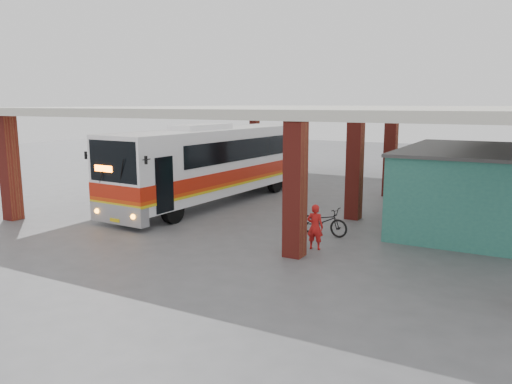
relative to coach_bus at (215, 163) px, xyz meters
The scene contains 8 objects.
ground 5.61m from the coach_bus, 38.43° to the right, with size 90.00×90.00×0.00m, color #515154.
brick_columns 5.82m from the coach_bus, 17.25° to the left, with size 20.10×21.60×4.35m.
canopy_roof 6.20m from the coach_bus, 34.88° to the left, with size 21.00×23.00×0.30m, color beige.
shop_building 11.65m from the coach_bus, ahead, with size 5.20×8.20×3.11m.
coach_bus is the anchor object (origin of this frame).
motorcycle 7.86m from the coach_bus, 25.89° to the right, with size 0.70×2.00×1.05m, color black.
pedestrian 9.15m from the coach_bus, 35.31° to the right, with size 0.56×0.37×1.53m, color red.
red_chair 9.76m from the coach_bus, 25.78° to the left, with size 0.52×0.52×0.81m.
Camera 1 is at (9.31, -17.05, 4.82)m, focal length 35.00 mm.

